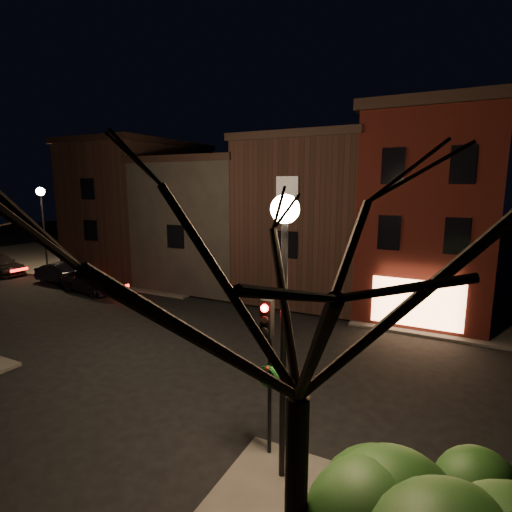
{
  "coord_description": "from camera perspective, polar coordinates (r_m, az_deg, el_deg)",
  "views": [
    {
      "loc": [
        9.41,
        -13.64,
        6.79
      ],
      "look_at": [
        0.3,
        4.27,
        3.2
      ],
      "focal_mm": 28.0,
      "sensor_mm": 36.0,
      "label": 1
    }
  ],
  "objects": [
    {
      "name": "traffic_signal",
      "position": [
        9.82,
        1.73,
        -13.79
      ],
      "size": [
        0.58,
        0.38,
        4.05
      ],
      "color": "black",
      "rests_on": "sidewalk_near_right"
    },
    {
      "name": "parked_car_a",
      "position": [
        27.7,
        -22.62,
        -3.23
      ],
      "size": [
        4.67,
        2.38,
        1.52
      ],
      "primitive_type": "imported",
      "rotation": [
        0.0,
        0.0,
        1.44
      ],
      "color": "black",
      "rests_on": "ground"
    },
    {
      "name": "row_building_b",
      "position": [
        28.61,
        -5.18,
        5.16
      ],
      "size": [
        7.8,
        10.3,
        8.4
      ],
      "color": "black",
      "rests_on": "ground"
    },
    {
      "name": "street_lamp_far",
      "position": [
        34.69,
        -28.28,
        6.27
      ],
      "size": [
        0.6,
        0.6,
        6.48
      ],
      "color": "black",
      "rests_on": "sidewalk_far_left"
    },
    {
      "name": "row_building_c",
      "position": [
        32.98,
        -16.02,
        6.77
      ],
      "size": [
        7.3,
        10.3,
        9.9
      ],
      "color": "black",
      "rests_on": "ground"
    },
    {
      "name": "street_lamp_near",
      "position": [
        8.44,
        4.08,
        -0.89
      ],
      "size": [
        0.6,
        0.6,
        6.48
      ],
      "color": "black",
      "rests_on": "sidewalk_near_right"
    },
    {
      "name": "sidewalk_far_left",
      "position": [
        45.19,
        -14.06,
        1.26
      ],
      "size": [
        30.0,
        30.0,
        0.12
      ],
      "primitive_type": "cube",
      "color": "#2D2B28",
      "rests_on": "ground"
    },
    {
      "name": "parked_car_b",
      "position": [
        30.89,
        -25.73,
        -2.25
      ],
      "size": [
        4.33,
        1.65,
        1.41
      ],
      "primitive_type": "imported",
      "rotation": [
        0.0,
        0.0,
        1.61
      ],
      "color": "black",
      "rests_on": "ground"
    },
    {
      "name": "row_building_a",
      "position": [
        25.48,
        8.82,
        5.61
      ],
      "size": [
        7.3,
        10.3,
        9.4
      ],
      "color": "black",
      "rests_on": "ground"
    },
    {
      "name": "corner_building",
      "position": [
        23.2,
        23.54,
        5.86
      ],
      "size": [
        6.5,
        8.5,
        10.5
      ],
      "color": "#42100B",
      "rests_on": "ground"
    },
    {
      "name": "ground",
      "position": [
        17.91,
        -7.25,
        -12.24
      ],
      "size": [
        120.0,
        120.0,
        0.0
      ],
      "primitive_type": "plane",
      "color": "black",
      "rests_on": "ground"
    },
    {
      "name": "bare_tree_right",
      "position": [
        5.52,
        6.52,
        3.37
      ],
      "size": [
        6.4,
        6.4,
        8.5
      ],
      "color": "black",
      "rests_on": "sidewalk_near_right"
    }
  ]
}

